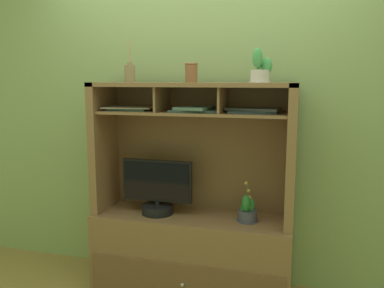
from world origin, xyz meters
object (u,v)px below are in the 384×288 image
potted_succulent (261,71)px  ceramic_vase (191,73)px  media_console (192,230)px  magazine_stack_left (195,110)px  potted_orchid (248,215)px  magazine_stack_centre (130,108)px  magazine_stack_right (252,110)px  diffuser_bottle (130,73)px  tv_monitor (157,192)px  potted_fern (247,210)px

potted_succulent → ceramic_vase: 0.48m
media_console → magazine_stack_left: (0.03, -0.04, 0.90)m
potted_orchid → magazine_stack_centre: 1.15m
magazine_stack_centre → magazine_stack_right: (0.90, 0.02, 0.00)m
media_console → magazine_stack_right: (0.42, 0.00, 0.90)m
magazine_stack_centre → magazine_stack_left: bearing=-2.3°
magazine_stack_right → diffuser_bottle: (-0.90, 0.00, 0.25)m
potted_succulent → ceramic_vase: size_ratio=1.67×
potted_succulent → tv_monitor: bearing=-179.1°
potted_orchid → potted_succulent: potted_succulent is taller
magazine_stack_left → potted_succulent: size_ratio=1.60×
magazine_stack_left → magazine_stack_centre: bearing=177.7°
potted_fern → potted_succulent: (0.07, -0.01, 0.97)m
magazine_stack_centre → potted_succulent: size_ratio=1.74×
tv_monitor → magazine_stack_left: magazine_stack_left is taller
magazine_stack_right → ceramic_vase: bearing=-176.1°
potted_fern → tv_monitor: bearing=-178.2°
tv_monitor → potted_orchid: bearing=1.5°
magazine_stack_centre → ceramic_vase: 0.54m
potted_orchid → ceramic_vase: size_ratio=2.11×
magazine_stack_left → ceramic_vase: 0.26m
potted_fern → magazine_stack_right: 0.70m
diffuser_bottle → ceramic_vase: diffuser_bottle is taller
ceramic_vase → magazine_stack_right: bearing=3.9°
potted_orchid → magazine_stack_left: size_ratio=0.79×
magazine_stack_left → ceramic_vase: bearing=162.3°
ceramic_vase → magazine_stack_centre: bearing=178.6°
media_console → potted_fern: bearing=-3.1°
potted_orchid → magazine_stack_centre: size_ratio=0.73×
potted_fern → magazine_stack_left: magazine_stack_left is taller
tv_monitor → potted_fern: bearing=1.8°
potted_orchid → magazine_stack_centre: magazine_stack_centre is taller
potted_orchid → diffuser_bottle: 1.33m
potted_fern → ceramic_vase: ceramic_vase is taller
potted_fern → ceramic_vase: bearing=-179.2°
magazine_stack_right → diffuser_bottle: bearing=180.0°
media_console → potted_succulent: size_ratio=6.96×
media_console → potted_succulent: (0.48, -0.03, 1.16)m
potted_fern → ceramic_vase: (-0.41, -0.01, 0.96)m
potted_succulent → diffuser_bottle: bearing=178.0°
potted_fern → magazine_stack_right: bearing=52.5°
potted_orchid → diffuser_bottle: (-0.88, 0.03, 0.99)m
magazine_stack_centre → ceramic_vase: bearing=-1.4°
potted_orchid → potted_succulent: bearing=-5.4°
tv_monitor → potted_succulent: potted_succulent is taller
media_console → magazine_stack_left: bearing=-52.5°
magazine_stack_left → magazine_stack_right: 0.40m
tv_monitor → potted_orchid: size_ratio=1.88×
potted_fern → magazine_stack_centre: 1.13m
tv_monitor → potted_succulent: size_ratio=2.38×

